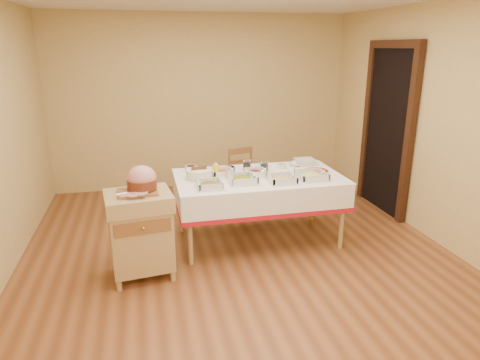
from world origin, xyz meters
The scene contains 23 objects.
room_shell centered at (0.00, 0.00, 1.30)m, with size 5.00×5.00×5.00m.
doorway centered at (2.20, 0.90, 1.11)m, with size 0.09×1.10×2.20m.
dining_table centered at (0.30, 0.30, 0.60)m, with size 1.82×1.02×0.76m.
butcher_cart centered at (-0.99, -0.23, 0.48)m, with size 0.65×0.56×0.84m.
dining_chair centered at (0.36, 1.19, 0.44)m, with size 0.47×0.45×0.85m.
ham_on_board centered at (-0.96, -0.20, 0.95)m, with size 0.38×0.36×0.25m.
serving_dish_a centered at (-0.29, 0.01, 0.79)m, with size 0.25×0.24×0.11m.
serving_dish_b centered at (0.07, 0.12, 0.80)m, with size 0.28×0.28×0.11m.
serving_dish_c centered at (0.48, 0.03, 0.80)m, with size 0.27×0.27×0.11m.
serving_dish_d centered at (0.83, 0.07, 0.80)m, with size 0.30×0.30×0.11m.
serving_dish_e centered at (-0.08, 0.41, 0.79)m, with size 0.23×0.22×0.11m.
serving_dish_f centered at (0.27, 0.32, 0.79)m, with size 0.23×0.22×0.11m.
small_bowl_left centered at (-0.40, 0.66, 0.79)m, with size 0.13×0.13×0.06m.
small_bowl_mid centered at (0.03, 0.58, 0.79)m, with size 0.11×0.11×0.05m.
small_bowl_right centered at (0.64, 0.55, 0.79)m, with size 0.10×0.10×0.05m.
bowl_white_imported centered at (0.30, 0.59, 0.78)m, with size 0.17×0.17×0.04m, color silver.
bowl_small_imported centered at (0.84, 0.60, 0.78)m, with size 0.15×0.15×0.05m, color silver.
preserve_jar_left centered at (0.24, 0.58, 0.81)m, with size 0.09×0.09×0.12m.
preserve_jar_right centered at (0.42, 0.49, 0.82)m, with size 0.10×0.10×0.12m.
mustard_bottle centered at (-0.17, 0.35, 0.84)m, with size 0.06×0.06×0.18m.
bread_basket centered at (-0.35, 0.35, 0.81)m, with size 0.28×0.28×0.12m.
plate_stack centered at (0.98, 0.64, 0.79)m, with size 0.22×0.22×0.07m.
brass_platter centered at (0.94, 0.26, 0.78)m, with size 0.32×0.23×0.04m.
Camera 1 is at (-0.91, -4.03, 2.12)m, focal length 32.00 mm.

